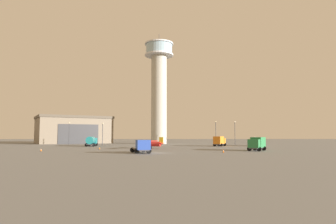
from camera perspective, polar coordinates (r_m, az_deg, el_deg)
ground_plane at (r=58.54m, az=-2.25°, el=-7.91°), size 400.00×400.00×0.00m
control_tower at (r=120.08m, az=-1.76°, el=5.44°), size 11.66×11.66×44.95m
hangar at (r=132.94m, az=-17.87°, el=-3.31°), size 36.07×32.95×11.38m
airplane_red at (r=75.94m, az=-3.65°, el=-6.06°), size 7.83×9.92×2.97m
truck_box_green at (r=69.23m, az=16.85°, el=-5.80°), size 5.34×6.40×3.01m
truck_fuel_tanker_teal at (r=95.05m, az=-14.60°, el=-5.42°), size 3.45×6.97×3.04m
truck_box_orange at (r=94.44m, az=9.91°, el=-5.51°), size 4.95×6.77×3.06m
truck_flatbed_blue at (r=57.31m, az=-5.13°, el=-6.70°), size 4.52×7.51×2.59m
truck_fuel_tanker_white at (r=99.36m, az=16.36°, el=-5.39°), size 3.31×6.86×2.89m
light_post_west at (r=108.01m, az=-18.56°, el=-3.58°), size 0.44×0.44×7.89m
light_post_east at (r=108.57m, az=12.81°, el=-3.55°), size 0.44×0.44×8.44m
light_post_north at (r=102.17m, az=-12.54°, el=-3.75°), size 0.44×0.44×7.61m
light_post_centre at (r=106.55m, az=9.22°, el=-3.57°), size 0.44×0.44×8.49m
traffic_cone_near_left at (r=69.48m, az=-23.36°, el=-6.75°), size 0.36×0.36×0.61m
traffic_cone_near_right at (r=74.88m, az=-13.12°, el=-6.84°), size 0.36×0.36×0.55m
traffic_cone_mid_apron at (r=60.22m, az=10.66°, el=-7.42°), size 0.36×0.36×0.67m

